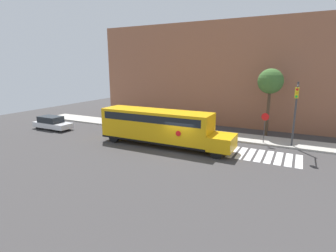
{
  "coord_description": "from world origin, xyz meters",
  "views": [
    {
      "loc": [
        8.3,
        -18.7,
        6.83
      ],
      "look_at": [
        -1.87,
        1.4,
        1.71
      ],
      "focal_mm": 28.0,
      "sensor_mm": 36.0,
      "label": 1
    }
  ],
  "objects_px": {
    "traffic_light": "(296,107)",
    "parked_car": "(52,123)",
    "tree_near_sidewalk": "(270,82)",
    "school_bus": "(159,126)",
    "stop_sign": "(265,124)"
  },
  "relations": [
    {
      "from": "school_bus",
      "to": "tree_near_sidewalk",
      "type": "distance_m",
      "value": 11.74
    },
    {
      "from": "school_bus",
      "to": "tree_near_sidewalk",
      "type": "height_order",
      "value": "tree_near_sidewalk"
    },
    {
      "from": "school_bus",
      "to": "stop_sign",
      "type": "xyz_separation_m",
      "value": [
        8.19,
        4.53,
        0.06
      ]
    },
    {
      "from": "traffic_light",
      "to": "tree_near_sidewalk",
      "type": "distance_m",
      "value": 4.89
    },
    {
      "from": "school_bus",
      "to": "stop_sign",
      "type": "distance_m",
      "value": 9.36
    },
    {
      "from": "stop_sign",
      "to": "tree_near_sidewalk",
      "type": "bearing_deg",
      "value": 92.52
    },
    {
      "from": "stop_sign",
      "to": "school_bus",
      "type": "bearing_deg",
      "value": -151.05
    },
    {
      "from": "traffic_light",
      "to": "parked_car",
      "type": "bearing_deg",
      "value": -170.86
    },
    {
      "from": "parked_car",
      "to": "tree_near_sidewalk",
      "type": "distance_m",
      "value": 23.52
    },
    {
      "from": "tree_near_sidewalk",
      "to": "parked_car",
      "type": "bearing_deg",
      "value": -160.35
    },
    {
      "from": "parked_car",
      "to": "tree_near_sidewalk",
      "type": "bearing_deg",
      "value": 19.65
    },
    {
      "from": "parked_car",
      "to": "stop_sign",
      "type": "height_order",
      "value": "stop_sign"
    },
    {
      "from": "parked_car",
      "to": "tree_near_sidewalk",
      "type": "height_order",
      "value": "tree_near_sidewalk"
    },
    {
      "from": "parked_car",
      "to": "traffic_light",
      "type": "bearing_deg",
      "value": 9.14
    },
    {
      "from": "traffic_light",
      "to": "tree_near_sidewalk",
      "type": "bearing_deg",
      "value": 122.53
    }
  ]
}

